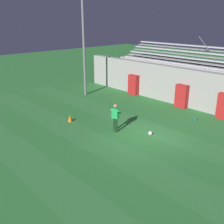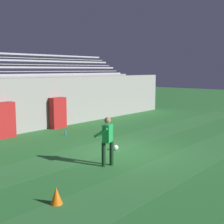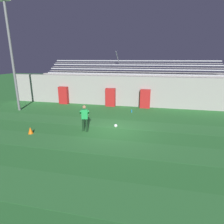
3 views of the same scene
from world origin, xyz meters
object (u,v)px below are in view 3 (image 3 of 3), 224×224
object	(u,v)px
padding_pillar_gate_right	(145,99)
floodlight_pole	(10,42)
water_bottle	(132,111)
padding_pillar_gate_left	(110,97)
soccer_ball	(116,126)
traffic_cone	(30,130)
padding_pillar_far_left	(64,95)
goalkeeper	(85,117)

from	to	relation	value
padding_pillar_gate_right	floodlight_pole	bearing A→B (deg)	-163.98
water_bottle	padding_pillar_gate_left	bearing A→B (deg)	141.75
soccer_ball	traffic_cone	distance (m)	5.29
floodlight_pole	soccer_ball	xyz separation A→B (m)	(9.12, -2.43, -5.51)
traffic_cone	water_bottle	world-z (taller)	traffic_cone
traffic_cone	water_bottle	size ratio (longest dim) A/B	1.75
padding_pillar_far_left	floodlight_pole	bearing A→B (deg)	-131.68
padding_pillar_far_left	floodlight_pole	size ratio (longest dim) A/B	0.19
padding_pillar_gate_left	goalkeeper	world-z (taller)	padding_pillar_gate_left
floodlight_pole	padding_pillar_gate_right	bearing A→B (deg)	16.02
padding_pillar_gate_right	goalkeeper	size ratio (longest dim) A/B	1.02
padding_pillar_gate_right	floodlight_pole	xyz separation A→B (m)	(-10.77, -3.09, 4.77)
padding_pillar_gate_left	floodlight_pole	distance (m)	9.44
goalkeeper	water_bottle	world-z (taller)	goalkeeper
goalkeeper	padding_pillar_gate_left	bearing A→B (deg)	88.61
padding_pillar_gate_left	floodlight_pole	xyz separation A→B (m)	(-7.54, -3.09, 4.77)
goalkeeper	floodlight_pole	bearing A→B (deg)	154.64
padding_pillar_far_left	padding_pillar_gate_left	bearing A→B (deg)	0.00
traffic_cone	padding_pillar_gate_left	bearing A→B (deg)	67.00
padding_pillar_gate_right	water_bottle	bearing A→B (deg)	-119.86
goalkeeper	traffic_cone	bearing A→B (deg)	-160.95
floodlight_pole	traffic_cone	distance (m)	8.28
soccer_ball	water_bottle	world-z (taller)	water_bottle
goalkeeper	water_bottle	size ratio (longest dim) A/B	6.96
padding_pillar_gate_left	padding_pillar_gate_right	xyz separation A→B (m)	(3.23, 0.00, 0.00)
padding_pillar_gate_right	padding_pillar_far_left	size ratio (longest dim) A/B	1.00
padding_pillar_gate_right	padding_pillar_far_left	world-z (taller)	same
soccer_ball	water_bottle	xyz separation A→B (m)	(0.64, 3.77, 0.01)
traffic_cone	padding_pillar_far_left	bearing A→B (deg)	101.33
traffic_cone	goalkeeper	bearing A→B (deg)	19.05
padding_pillar_far_left	goalkeeper	world-z (taller)	padding_pillar_far_left
padding_pillar_gate_left	padding_pillar_far_left	xyz separation A→B (m)	(-4.79, 0.00, 0.00)
floodlight_pole	goalkeeper	world-z (taller)	floodlight_pole
padding_pillar_far_left	water_bottle	size ratio (longest dim) A/B	7.08
soccer_ball	water_bottle	size ratio (longest dim) A/B	0.92
padding_pillar_far_left	soccer_ball	bearing A→B (deg)	-40.91
floodlight_pole	padding_pillar_gate_left	bearing A→B (deg)	22.31
padding_pillar_gate_right	water_bottle	size ratio (longest dim) A/B	7.08
padding_pillar_gate_left	padding_pillar_far_left	size ratio (longest dim) A/B	1.00
padding_pillar_gate_left	floodlight_pole	size ratio (longest dim) A/B	0.19
padding_pillar_gate_left	padding_pillar_far_left	world-z (taller)	same
traffic_cone	floodlight_pole	bearing A→B (deg)	133.21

